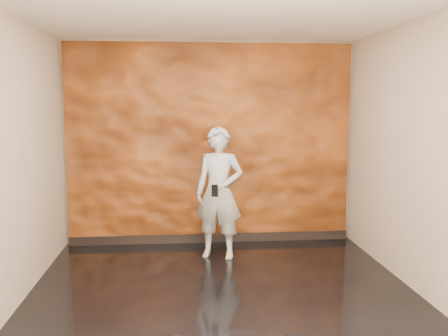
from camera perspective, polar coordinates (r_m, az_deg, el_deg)
room at (r=4.95m, az=-0.10°, el=1.06°), size 4.02×4.02×2.81m
feature_wall at (r=6.90m, az=-1.57°, el=2.73°), size 3.90×0.06×2.75m
baseboard at (r=7.09m, az=-1.51°, el=-7.99°), size 3.90×0.04×0.12m
man at (r=6.27m, az=-0.58°, el=-2.85°), size 0.70×0.56×1.66m
phone at (r=6.05m, az=-1.06°, el=-2.61°), size 0.08×0.04×0.15m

